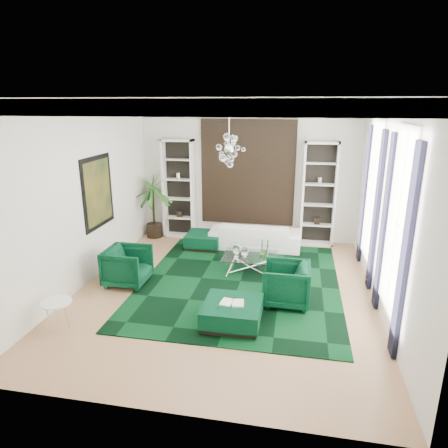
% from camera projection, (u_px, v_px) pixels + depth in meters
% --- Properties ---
extents(floor, '(6.00, 7.00, 0.02)m').
position_uv_depth(floor, '(225.00, 291.00, 8.31)').
color(floor, tan).
rests_on(floor, ground).
extents(ceiling, '(6.00, 7.00, 0.02)m').
position_uv_depth(ceiling, '(225.00, 99.00, 7.20)').
color(ceiling, white).
rests_on(ceiling, ground).
extents(wall_back, '(6.00, 0.02, 3.80)m').
position_uv_depth(wall_back, '(248.00, 173.00, 11.06)').
color(wall_back, white).
rests_on(wall_back, ground).
extents(wall_front, '(6.00, 0.02, 3.80)m').
position_uv_depth(wall_front, '(167.00, 275.00, 4.45)').
color(wall_front, white).
rests_on(wall_front, ground).
extents(wall_left, '(0.02, 7.00, 3.80)m').
position_uv_depth(wall_left, '(82.00, 196.00, 8.29)').
color(wall_left, white).
rests_on(wall_left, ground).
extents(wall_right, '(0.02, 7.00, 3.80)m').
position_uv_depth(wall_right, '(388.00, 209.00, 7.22)').
color(wall_right, white).
rests_on(wall_right, ground).
extents(crown_molding, '(6.00, 7.00, 0.18)m').
position_uv_depth(crown_molding, '(225.00, 106.00, 7.23)').
color(crown_molding, white).
rests_on(crown_molding, ceiling).
extents(ceiling_medallion, '(0.90, 0.90, 0.05)m').
position_uv_depth(ceiling_medallion, '(228.00, 102.00, 7.49)').
color(ceiling_medallion, white).
rests_on(ceiling_medallion, ceiling).
extents(tapestry, '(2.50, 0.06, 2.80)m').
position_uv_depth(tapestry, '(248.00, 173.00, 11.01)').
color(tapestry, black).
rests_on(tapestry, wall_back).
extents(shelving_left, '(0.90, 0.38, 2.80)m').
position_uv_depth(shelving_left, '(179.00, 189.00, 11.36)').
color(shelving_left, white).
rests_on(shelving_left, floor).
extents(shelving_right, '(0.90, 0.38, 2.80)m').
position_uv_depth(shelving_right, '(319.00, 195.00, 10.67)').
color(shelving_right, white).
rests_on(shelving_right, floor).
extents(painting, '(0.04, 1.30, 1.60)m').
position_uv_depth(painting, '(98.00, 192.00, 8.86)').
color(painting, black).
rests_on(painting, wall_left).
extents(window_near, '(0.03, 1.10, 2.90)m').
position_uv_depth(window_near, '(398.00, 223.00, 6.38)').
color(window_near, white).
rests_on(window_near, wall_right).
extents(curtain_near_a, '(0.07, 0.30, 3.25)m').
position_uv_depth(curtain_near_a, '(405.00, 255.00, 5.72)').
color(curtain_near_a, black).
rests_on(curtain_near_a, floor).
extents(curtain_near_b, '(0.07, 0.30, 3.25)m').
position_uv_depth(curtain_near_b, '(384.00, 224.00, 7.19)').
color(curtain_near_b, black).
rests_on(curtain_near_b, floor).
extents(window_far, '(0.03, 1.10, 2.90)m').
position_uv_depth(window_far, '(373.00, 192.00, 8.64)').
color(window_far, white).
rests_on(window_far, wall_right).
extents(curtain_far_a, '(0.07, 0.30, 3.25)m').
position_uv_depth(curtain_far_a, '(376.00, 212.00, 7.98)').
color(curtain_far_a, black).
rests_on(curtain_far_a, floor).
extents(curtain_far_b, '(0.07, 0.30, 3.25)m').
position_uv_depth(curtain_far_b, '(365.00, 195.00, 9.45)').
color(curtain_far_b, black).
rests_on(curtain_far_b, floor).
extents(rug, '(4.20, 5.00, 0.02)m').
position_uv_depth(rug, '(240.00, 281.00, 8.71)').
color(rug, black).
rests_on(rug, floor).
extents(sofa, '(2.39, 0.94, 0.70)m').
position_uv_depth(sofa, '(255.00, 235.00, 10.69)').
color(sofa, white).
rests_on(sofa, floor).
extents(armchair_left, '(0.89, 0.87, 0.81)m').
position_uv_depth(armchair_left, '(128.00, 266.00, 8.53)').
color(armchair_left, black).
rests_on(armchair_left, floor).
extents(armchair_right, '(0.89, 0.87, 0.81)m').
position_uv_depth(armchair_right, '(286.00, 284.00, 7.68)').
color(armchair_right, black).
rests_on(armchair_right, floor).
extents(coffee_table, '(1.20, 1.20, 0.41)m').
position_uv_depth(coffee_table, '(250.00, 262.00, 9.27)').
color(coffee_table, white).
rests_on(coffee_table, floor).
extents(ottoman_side, '(0.90, 0.90, 0.40)m').
position_uv_depth(ottoman_side, '(204.00, 240.00, 10.75)').
color(ottoman_side, black).
rests_on(ottoman_side, floor).
extents(ottoman_front, '(1.00, 1.00, 0.40)m').
position_uv_depth(ottoman_front, '(232.00, 313.00, 7.02)').
color(ottoman_front, black).
rests_on(ottoman_front, floor).
extents(book, '(0.42, 0.28, 0.03)m').
position_uv_depth(book, '(232.00, 302.00, 6.96)').
color(book, white).
rests_on(book, ottoman_front).
extents(side_table, '(0.52, 0.52, 0.50)m').
position_uv_depth(side_table, '(58.00, 316.00, 6.84)').
color(side_table, white).
rests_on(side_table, floor).
extents(palm, '(1.50, 1.50, 2.40)m').
position_uv_depth(palm, '(153.00, 197.00, 11.32)').
color(palm, '#296820').
rests_on(palm, floor).
extents(chandelier, '(0.80, 0.80, 0.72)m').
position_uv_depth(chandelier, '(229.00, 149.00, 8.02)').
color(chandelier, white).
rests_on(chandelier, ceiling).
extents(table_plant, '(0.13, 0.11, 0.24)m').
position_uv_depth(table_plant, '(263.00, 253.00, 8.89)').
color(table_plant, '#296820').
rests_on(table_plant, coffee_table).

